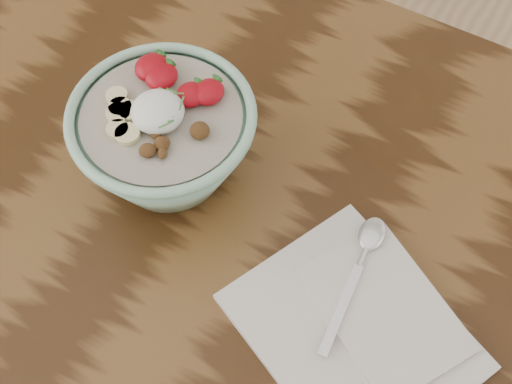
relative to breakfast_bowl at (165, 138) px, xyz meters
The scene contains 4 objects.
table 17.18cm from the breakfast_bowl, 86.13° to the right, with size 160.00×90.00×75.00cm.
breakfast_bowl is the anchor object (origin of this frame).
napkin 30.36cm from the breakfast_bowl, 13.57° to the right, with size 30.43×28.09×1.50cm.
spoon 26.15cm from the breakfast_bowl, ahead, with size 3.71×18.04×0.94cm.
Camera 1 is at (32.32, -31.78, 148.86)cm, focal length 50.00 mm.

